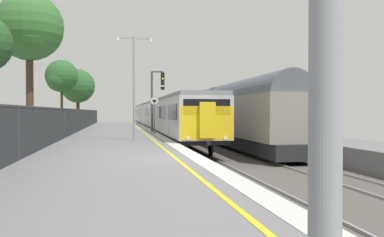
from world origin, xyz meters
name	(u,v)px	position (x,y,z in m)	size (l,w,h in m)	color
ground	(257,173)	(2.64, 0.00, -0.61)	(17.40, 110.00, 1.21)	slate
commuter_train_at_platform	(154,114)	(2.10, 36.98, 1.27)	(2.83, 62.53, 3.81)	#B7B7BC
freight_train_adjacent_track	(202,112)	(6.10, 26.72, 1.55)	(2.60, 45.45, 4.66)	#232326
signal_gantry	(155,94)	(0.63, 18.36, 3.01)	(1.10, 0.24, 4.81)	#47474C
speed_limit_sign	(154,110)	(0.25, 14.98, 1.69)	(0.59, 0.08, 2.66)	#59595B
platform_lamp_mid	(134,79)	(-1.40, 8.71, 3.37)	(2.00, 0.20, 5.72)	#93999E
platform_back_fence	(18,132)	(-5.45, 0.00, 0.94)	(0.07, 99.00, 1.80)	#282B2D
background_tree_centre	(79,87)	(-7.22, 39.59, 4.75)	(4.26, 4.26, 6.98)	#473323
background_tree_right	(30,29)	(-7.41, 11.59, 6.46)	(3.99, 3.99, 8.62)	#473323
background_tree_back	(61,77)	(-8.49, 32.90, 5.39)	(3.55, 3.55, 7.31)	#473323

